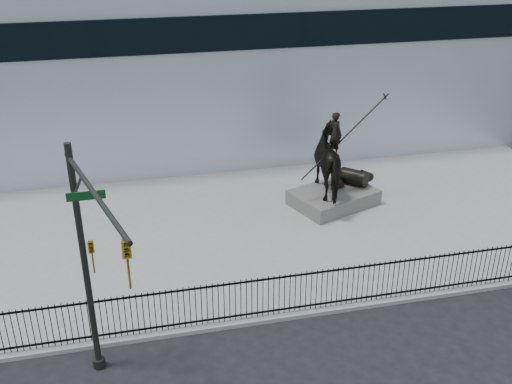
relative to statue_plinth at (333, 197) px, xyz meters
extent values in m
plane|color=black|center=(-3.16, -8.38, -0.48)|extent=(120.00, 120.00, 0.00)
cube|color=gray|center=(-3.16, -1.38, -0.41)|extent=(30.00, 12.00, 0.15)
cube|color=silver|center=(-3.16, 11.62, 4.02)|extent=(44.00, 14.00, 9.00)
cube|color=black|center=(-3.16, -7.13, -0.18)|extent=(22.00, 0.05, 0.05)
cube|color=black|center=(-3.16, -7.13, 1.07)|extent=(22.00, 0.05, 0.05)
cube|color=black|center=(-3.16, -7.13, 0.42)|extent=(22.00, 0.03, 1.50)
cube|color=#5A5752|center=(0.00, 0.00, 0.00)|extent=(4.16, 3.53, 0.66)
imported|color=black|center=(0.00, 0.00, 1.74)|extent=(3.23, 3.46, 2.81)
imported|color=black|center=(-0.10, -0.04, 3.02)|extent=(0.67, 0.81, 1.90)
cylinder|color=black|center=(0.36, 0.14, 2.73)|extent=(4.25, 1.68, 2.86)
cylinder|color=black|center=(-10.16, -8.18, -0.33)|extent=(0.36, 0.36, 0.30)
cylinder|color=black|center=(-10.16, -8.18, 3.02)|extent=(0.18, 0.18, 7.00)
cylinder|color=black|center=(-9.56, -10.31, 6.12)|extent=(1.47, 4.84, 0.12)
imported|color=#B89614|center=(-8.96, -12.43, 5.49)|extent=(0.18, 0.22, 1.10)
imported|color=#B89614|center=(-9.94, -8.18, 3.22)|extent=(0.16, 0.20, 1.00)
cube|color=#0C3F19|center=(-9.80, -9.38, 5.62)|extent=(0.90, 0.03, 0.22)
camera|label=1|loc=(-8.77, -22.47, 11.72)|focal=42.00mm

